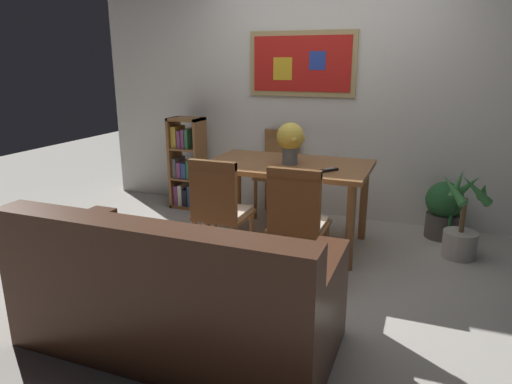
{
  "coord_description": "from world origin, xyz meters",
  "views": [
    {
      "loc": [
        1.06,
        -3.17,
        1.6
      ],
      "look_at": [
        -0.14,
        -0.07,
        0.65
      ],
      "focal_mm": 31.91,
      "sensor_mm": 36.0,
      "label": 1
    }
  ],
  "objects_px": {
    "dining_chair_near_left": "(219,206)",
    "dining_chair_near_right": "(297,217)",
    "dining_table": "(287,174)",
    "tv_remote": "(329,170)",
    "potted_ivy": "(444,209)",
    "bookshelf": "(187,166)",
    "potted_palm": "(462,226)",
    "dining_chair_far_left": "(279,166)",
    "leather_couch": "(174,297)",
    "flower_vase": "(291,140)"
  },
  "relations": [
    {
      "from": "potted_palm",
      "to": "tv_remote",
      "type": "distance_m",
      "value": 1.23
    },
    {
      "from": "dining_table",
      "to": "tv_remote",
      "type": "bearing_deg",
      "value": -22.4
    },
    {
      "from": "potted_ivy",
      "to": "tv_remote",
      "type": "height_order",
      "value": "tv_remote"
    },
    {
      "from": "dining_chair_far_left",
      "to": "tv_remote",
      "type": "relative_size",
      "value": 6.02
    },
    {
      "from": "flower_vase",
      "to": "tv_remote",
      "type": "relative_size",
      "value": 2.38
    },
    {
      "from": "potted_ivy",
      "to": "dining_chair_far_left",
      "type": "bearing_deg",
      "value": 176.3
    },
    {
      "from": "leather_couch",
      "to": "potted_palm",
      "type": "relative_size",
      "value": 2.33
    },
    {
      "from": "dining_table",
      "to": "potted_palm",
      "type": "height_order",
      "value": "potted_palm"
    },
    {
      "from": "dining_chair_far_left",
      "to": "potted_ivy",
      "type": "relative_size",
      "value": 1.69
    },
    {
      "from": "potted_ivy",
      "to": "flower_vase",
      "type": "distance_m",
      "value": 1.62
    },
    {
      "from": "dining_chair_near_right",
      "to": "tv_remote",
      "type": "xyz_separation_m",
      "value": [
        0.1,
        0.59,
        0.22
      ]
    },
    {
      "from": "bookshelf",
      "to": "dining_chair_far_left",
      "type": "bearing_deg",
      "value": 6.82
    },
    {
      "from": "dining_chair_near_left",
      "to": "flower_vase",
      "type": "relative_size",
      "value": 2.53
    },
    {
      "from": "dining_table",
      "to": "dining_chair_near_right",
      "type": "height_order",
      "value": "dining_chair_near_right"
    },
    {
      "from": "tv_remote",
      "to": "flower_vase",
      "type": "bearing_deg",
      "value": 158.87
    },
    {
      "from": "dining_chair_near_left",
      "to": "flower_vase",
      "type": "height_order",
      "value": "flower_vase"
    },
    {
      "from": "dining_chair_near_left",
      "to": "potted_ivy",
      "type": "distance_m",
      "value": 2.17
    },
    {
      "from": "dining_chair_near_left",
      "to": "dining_chair_near_right",
      "type": "height_order",
      "value": "same"
    },
    {
      "from": "dining_chair_near_left",
      "to": "leather_couch",
      "type": "bearing_deg",
      "value": -79.32
    },
    {
      "from": "dining_table",
      "to": "flower_vase",
      "type": "relative_size",
      "value": 3.97
    },
    {
      "from": "bookshelf",
      "to": "tv_remote",
      "type": "bearing_deg",
      "value": -24.49
    },
    {
      "from": "dining_chair_near_right",
      "to": "dining_chair_far_left",
      "type": "bearing_deg",
      "value": 112.91
    },
    {
      "from": "dining_chair_far_left",
      "to": "flower_vase",
      "type": "relative_size",
      "value": 2.53
    },
    {
      "from": "dining_chair_far_left",
      "to": "leather_couch",
      "type": "bearing_deg",
      "value": -85.35
    },
    {
      "from": "dining_chair_near_right",
      "to": "leather_couch",
      "type": "bearing_deg",
      "value": -114.49
    },
    {
      "from": "dining_chair_near_left",
      "to": "flower_vase",
      "type": "xyz_separation_m",
      "value": [
        0.35,
        0.7,
        0.42
      ]
    },
    {
      "from": "dining_chair_near_right",
      "to": "leather_couch",
      "type": "relative_size",
      "value": 0.51
    },
    {
      "from": "leather_couch",
      "to": "tv_remote",
      "type": "height_order",
      "value": "leather_couch"
    },
    {
      "from": "dining_chair_near_right",
      "to": "potted_palm",
      "type": "distance_m",
      "value": 1.54
    },
    {
      "from": "dining_chair_far_left",
      "to": "potted_palm",
      "type": "distance_m",
      "value": 1.9
    },
    {
      "from": "dining_chair_far_left",
      "to": "dining_chair_near_right",
      "type": "bearing_deg",
      "value": -67.09
    },
    {
      "from": "potted_palm",
      "to": "tv_remote",
      "type": "height_order",
      "value": "same"
    },
    {
      "from": "potted_ivy",
      "to": "tv_remote",
      "type": "distance_m",
      "value": 1.33
    },
    {
      "from": "dining_chair_near_left",
      "to": "potted_ivy",
      "type": "relative_size",
      "value": 1.69
    },
    {
      "from": "flower_vase",
      "to": "bookshelf",
      "type": "bearing_deg",
      "value": 154.64
    },
    {
      "from": "potted_ivy",
      "to": "tv_remote",
      "type": "bearing_deg",
      "value": -137.85
    },
    {
      "from": "bookshelf",
      "to": "flower_vase",
      "type": "bearing_deg",
      "value": -25.36
    },
    {
      "from": "dining_chair_far_left",
      "to": "leather_couch",
      "type": "xyz_separation_m",
      "value": [
        0.2,
        -2.51,
        -0.23
      ]
    },
    {
      "from": "leather_couch",
      "to": "potted_ivy",
      "type": "height_order",
      "value": "leather_couch"
    },
    {
      "from": "dining_chair_near_left",
      "to": "dining_chair_near_right",
      "type": "bearing_deg",
      "value": -3.18
    },
    {
      "from": "dining_table",
      "to": "tv_remote",
      "type": "height_order",
      "value": "tv_remote"
    },
    {
      "from": "dining_chair_far_left",
      "to": "tv_remote",
      "type": "height_order",
      "value": "dining_chair_far_left"
    },
    {
      "from": "dining_chair_far_left",
      "to": "bookshelf",
      "type": "distance_m",
      "value": 1.05
    },
    {
      "from": "dining_chair_near_right",
      "to": "potted_ivy",
      "type": "relative_size",
      "value": 1.69
    },
    {
      "from": "dining_table",
      "to": "dining_chair_far_left",
      "type": "relative_size",
      "value": 1.57
    },
    {
      "from": "dining_chair_near_left",
      "to": "bookshelf",
      "type": "distance_m",
      "value": 1.73
    },
    {
      "from": "dining_table",
      "to": "bookshelf",
      "type": "relative_size",
      "value": 1.4
    },
    {
      "from": "potted_palm",
      "to": "bookshelf",
      "type": "bearing_deg",
      "value": 171.49
    },
    {
      "from": "dining_chair_near_left",
      "to": "potted_ivy",
      "type": "xyz_separation_m",
      "value": [
        1.65,
        1.39,
        -0.26
      ]
    },
    {
      "from": "tv_remote",
      "to": "potted_ivy",
      "type": "bearing_deg",
      "value": 42.15
    }
  ]
}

